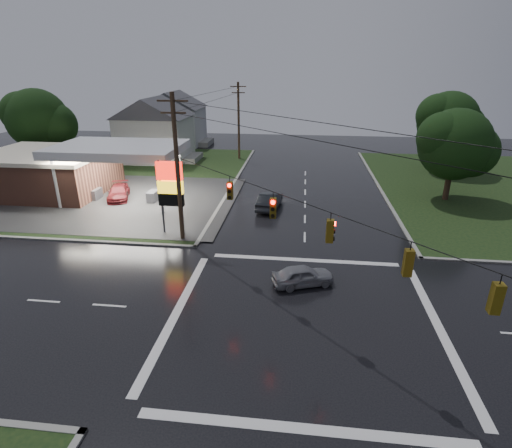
# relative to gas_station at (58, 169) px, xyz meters

# --- Properties ---
(ground) EXTENTS (120.00, 120.00, 0.00)m
(ground) POSITION_rel_gas_station_xyz_m (25.68, -19.70, -2.55)
(ground) COLOR black
(ground) RESTS_ON ground
(grass_nw) EXTENTS (36.00, 36.00, 0.08)m
(grass_nw) POSITION_rel_gas_station_xyz_m (-0.32, 6.30, -2.51)
(grass_nw) COLOR black
(grass_nw) RESTS_ON ground
(gas_station) EXTENTS (26.20, 18.00, 5.60)m
(gas_station) POSITION_rel_gas_station_xyz_m (0.00, 0.00, 0.00)
(gas_station) COLOR #2D2D2D
(gas_station) RESTS_ON ground
(pylon_sign) EXTENTS (2.00, 0.35, 6.00)m
(pylon_sign) POSITION_rel_gas_station_xyz_m (15.18, -9.20, 1.46)
(pylon_sign) COLOR #59595E
(pylon_sign) RESTS_ON ground
(utility_pole_nw) EXTENTS (2.20, 0.32, 11.00)m
(utility_pole_nw) POSITION_rel_gas_station_xyz_m (16.18, -10.20, 3.17)
(utility_pole_nw) COLOR #382619
(utility_pole_nw) RESTS_ON ground
(utility_pole_n) EXTENTS (2.20, 0.32, 10.50)m
(utility_pole_n) POSITION_rel_gas_station_xyz_m (16.18, 18.30, 2.92)
(utility_pole_n) COLOR #382619
(utility_pole_n) RESTS_ON ground
(traffic_signals) EXTENTS (26.87, 26.87, 1.47)m
(traffic_signals) POSITION_rel_gas_station_xyz_m (25.69, -19.72, 3.93)
(traffic_signals) COLOR black
(traffic_signals) RESTS_ON ground
(house_near) EXTENTS (11.05, 8.48, 8.60)m
(house_near) POSITION_rel_gas_station_xyz_m (4.73, 16.30, 1.86)
(house_near) COLOR silver
(house_near) RESTS_ON ground
(house_far) EXTENTS (11.05, 8.48, 8.60)m
(house_far) POSITION_rel_gas_station_xyz_m (3.73, 28.30, 1.86)
(house_far) COLOR silver
(house_far) RESTS_ON ground
(tree_nw_behind) EXTENTS (8.93, 7.60, 10.00)m
(tree_nw_behind) POSITION_rel_gas_station_xyz_m (-8.17, 10.29, 3.63)
(tree_nw_behind) COLOR black
(tree_nw_behind) RESTS_ON ground
(tree_ne_near) EXTENTS (7.99, 6.80, 8.98)m
(tree_ne_near) POSITION_rel_gas_station_xyz_m (39.82, 2.29, 3.01)
(tree_ne_near) COLOR black
(tree_ne_near) RESTS_ON ground
(tree_ne_far) EXTENTS (8.46, 7.20, 9.80)m
(tree_ne_far) POSITION_rel_gas_station_xyz_m (42.83, 14.29, 3.63)
(tree_ne_far) COLOR black
(tree_ne_far) RESTS_ON ground
(car_north) EXTENTS (2.31, 4.92, 1.56)m
(car_north) POSITION_rel_gas_station_xyz_m (22.32, -2.26, -1.77)
(car_north) COLOR black
(car_north) RESTS_ON ground
(car_crossing) EXTENTS (4.10, 2.74, 1.30)m
(car_crossing) POSITION_rel_gas_station_xyz_m (25.56, -16.10, -1.90)
(car_crossing) COLOR gray
(car_crossing) RESTS_ON ground
(car_pump) EXTENTS (3.33, 5.10, 1.37)m
(car_pump) POSITION_rel_gas_station_xyz_m (6.90, -1.19, -1.86)
(car_pump) COLOR #5B1418
(car_pump) RESTS_ON ground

